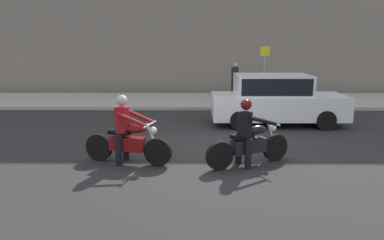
# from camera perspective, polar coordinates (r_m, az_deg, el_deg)

# --- Properties ---
(ground_plane) EXTENTS (80.00, 80.00, 0.00)m
(ground_plane) POSITION_cam_1_polar(r_m,az_deg,el_deg) (9.73, 3.92, -4.66)
(ground_plane) COLOR #262626
(sidewalk_slab) EXTENTS (40.00, 4.40, 0.14)m
(sidewalk_slab) POSITION_cam_1_polar(r_m,az_deg,el_deg) (17.53, 2.40, 3.03)
(sidewalk_slab) COLOR #A8A399
(sidewalk_slab) RESTS_ON ground_plane
(motorcycle_with_rider_black_leather) EXTENTS (2.00, 1.11, 1.55)m
(motorcycle_with_rider_black_leather) POSITION_cam_1_polar(r_m,az_deg,el_deg) (8.47, 8.72, -2.85)
(motorcycle_with_rider_black_leather) COLOR black
(motorcycle_with_rider_black_leather) RESTS_ON ground_plane
(motorcycle_with_rider_crimson) EXTENTS (2.10, 0.83, 1.61)m
(motorcycle_with_rider_crimson) POSITION_cam_1_polar(r_m,az_deg,el_deg) (8.65, -10.06, -2.44)
(motorcycle_with_rider_crimson) COLOR black
(motorcycle_with_rider_crimson) RESTS_ON ground_plane
(parked_sedan_white) EXTENTS (4.47, 1.82, 1.72)m
(parked_sedan_white) POSITION_cam_1_polar(r_m,az_deg,el_deg) (12.85, 12.81, 3.15)
(parked_sedan_white) COLOR silver
(parked_sedan_white) RESTS_ON ground_plane
(street_sign_post) EXTENTS (0.44, 0.08, 2.48)m
(street_sign_post) POSITION_cam_1_polar(r_m,az_deg,el_deg) (18.14, 11.16, 8.13)
(street_sign_post) COLOR gray
(street_sign_post) RESTS_ON sidewalk_slab
(pedestrian_bystander) EXTENTS (0.34, 0.34, 1.70)m
(pedestrian_bystander) POSITION_cam_1_polar(r_m,az_deg,el_deg) (17.52, 6.65, 6.48)
(pedestrian_bystander) COLOR black
(pedestrian_bystander) RESTS_ON sidewalk_slab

